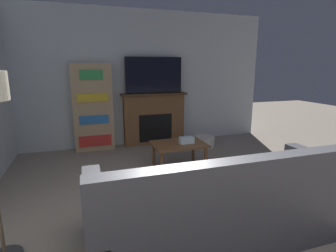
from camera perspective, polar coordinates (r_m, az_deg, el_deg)
The scene contains 9 objects.
wall_back at distance 5.45m, azimuth -6.73°, elevation 10.10°, with size 5.60×0.06×2.70m.
fireplace at distance 5.48m, azimuth -3.03°, elevation 1.64°, with size 1.36×0.28×1.07m.
tv at distance 5.36m, azimuth -3.08°, elevation 10.97°, with size 1.16×0.03×0.72m.
couch at distance 2.62m, azimuth 12.26°, elevation -17.20°, with size 2.50×0.91×0.90m.
coffee_table at distance 4.14m, azimuth 2.38°, elevation -4.55°, with size 0.82×0.59×0.42m.
tissue_box at distance 4.11m, azimuth 4.07°, elevation -3.09°, with size 0.22×0.12×0.10m.
remote_control at distance 4.28m, azimuth 3.39°, elevation -2.99°, with size 0.04×0.15×0.02m.
bookshelf at distance 5.23m, azimuth -15.99°, elevation 3.82°, with size 0.74×0.29×1.66m.
storage_basket at distance 5.45m, azimuth 7.90°, elevation -3.30°, with size 0.43×0.43×0.20m.
Camera 1 is at (-1.09, -1.17, 1.59)m, focal length 28.00 mm.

